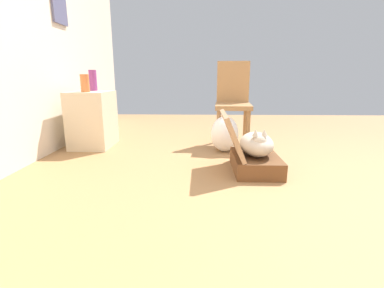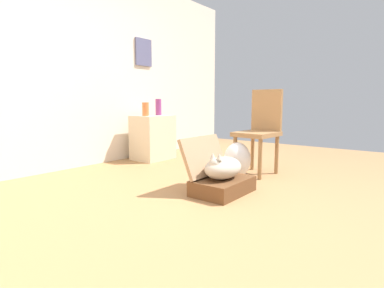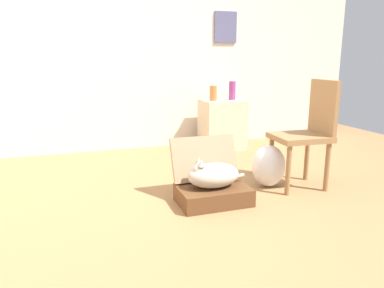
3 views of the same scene
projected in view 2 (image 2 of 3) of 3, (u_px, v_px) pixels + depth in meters
The scene contains 10 objects.
ground_plane at pixel (218, 203), 2.56m from camera, with size 7.68×7.68×0.00m, color #9E7247.
wall_back at pixel (63, 63), 3.76m from camera, with size 6.40×0.15×2.60m.
suitcase_base at pixel (223, 186), 2.83m from camera, with size 0.57×0.39×0.14m, color brown.
suitcase_lid at pixel (204, 156), 2.92m from camera, with size 0.57×0.39×0.04m, color #9B7756.
cat at pixel (223, 167), 2.80m from camera, with size 0.51×0.28×0.25m.
plastic_bag_white at pixel (237, 160), 3.44m from camera, with size 0.30×0.30×0.39m, color white.
side_table at pixel (153, 137), 4.49m from camera, with size 0.54×0.43×0.64m, color beige.
vase_tall at pixel (146, 109), 4.33m from camera, with size 0.09×0.09×0.19m, color #CC6B38.
vase_short at pixel (158, 107), 4.55m from camera, with size 0.09×0.09×0.24m, color #8C387A.
chair at pixel (260, 129), 3.58m from camera, with size 0.50×0.43×0.98m.
Camera 2 is at (-2.07, -1.35, 0.83)m, focal length 28.99 mm.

